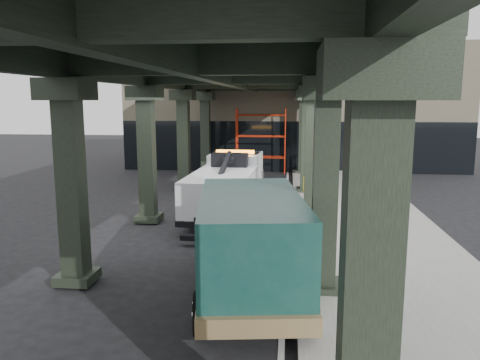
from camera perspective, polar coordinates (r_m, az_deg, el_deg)
The scene contains 8 objects.
ground at distance 15.31m, azimuth -0.89°, elevation -7.40°, with size 90.00×90.00×0.00m, color black.
sidewalk at distance 17.32m, azimuth 14.95°, elevation -5.45°, with size 5.00×40.00×0.15m, color gray.
lane_stripe at distance 17.13m, azimuth 5.61°, elevation -5.57°, with size 0.12×38.00×0.01m, color silver.
viaduct at distance 16.70m, azimuth -1.49°, elevation 12.99°, with size 7.40×32.00×6.40m.
building at distance 34.53m, azimuth 6.51°, elevation 8.80°, with size 22.00×10.00×8.00m, color #C6B793.
scaffolding at distance 29.32m, azimuth 2.58°, elevation 5.00°, with size 3.08×0.88×4.00m.
tow_truck at distance 18.71m, azimuth -1.41°, elevation -0.39°, with size 2.57×7.75×2.51m.
towed_van at distance 10.89m, azimuth 1.22°, elevation -7.38°, with size 3.09×6.23×2.43m.
Camera 1 is at (1.79, -14.53, 4.50)m, focal length 35.00 mm.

